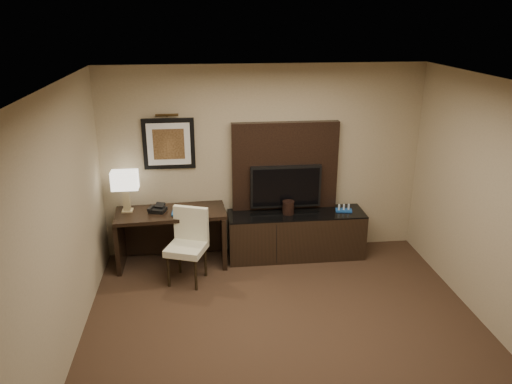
{
  "coord_description": "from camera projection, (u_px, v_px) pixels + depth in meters",
  "views": [
    {
      "loc": [
        -0.87,
        -4.21,
        3.34
      ],
      "look_at": [
        -0.18,
        1.8,
        1.15
      ],
      "focal_mm": 35.0,
      "sensor_mm": 36.0,
      "label": 1
    }
  ],
  "objects": [
    {
      "name": "desk",
      "position": [
        172.0,
        238.0,
        6.9
      ],
      "size": [
        1.51,
        0.73,
        0.79
      ],
      "primitive_type": "cube",
      "rotation": [
        0.0,
        0.0,
        0.06
      ],
      "color": "black",
      "rests_on": "floor"
    },
    {
      "name": "credenza",
      "position": [
        296.0,
        234.0,
        7.15
      ],
      "size": [
        1.93,
        0.54,
        0.67
      ],
      "primitive_type": "cube",
      "rotation": [
        0.0,
        0.0,
        -0.0
      ],
      "color": "black",
      "rests_on": "floor"
    },
    {
      "name": "wall_back",
      "position": [
        263.0,
        161.0,
        7.04
      ],
      "size": [
        4.5,
        0.01,
        2.7
      ],
      "primitive_type": "cube",
      "color": "tan",
      "rests_on": "floor"
    },
    {
      "name": "desk_chair",
      "position": [
        186.0,
        248.0,
        6.4
      ],
      "size": [
        0.62,
        0.66,
        0.96
      ],
      "primitive_type": null,
      "rotation": [
        0.0,
        0.0,
        -0.36
      ],
      "color": "#EAE7C3",
      "rests_on": "floor"
    },
    {
      "name": "floor",
      "position": [
        293.0,
        355.0,
        5.16
      ],
      "size": [
        4.5,
        5.0,
        0.01
      ],
      "primitive_type": "cube",
      "color": "#352217",
      "rests_on": "ground"
    },
    {
      "name": "desk_phone",
      "position": [
        158.0,
        208.0,
        6.73
      ],
      "size": [
        0.26,
        0.24,
        0.1
      ],
      "primitive_type": null,
      "rotation": [
        0.0,
        0.0,
        -0.31
      ],
      "color": "black",
      "rests_on": "desk"
    },
    {
      "name": "picture_light",
      "position": [
        167.0,
        115.0,
        6.6
      ],
      "size": [
        0.04,
        0.04,
        0.3
      ],
      "primitive_type": "cylinder",
      "color": "#3E2C14",
      "rests_on": "wall_back"
    },
    {
      "name": "book",
      "position": [
        176.0,
        205.0,
        6.7
      ],
      "size": [
        0.16,
        0.09,
        0.22
      ],
      "primitive_type": "imported",
      "rotation": [
        0.0,
        0.0,
        0.42
      ],
      "color": "#9F957D",
      "rests_on": "desk"
    },
    {
      "name": "table_lamp",
      "position": [
        126.0,
        190.0,
        6.67
      ],
      "size": [
        0.38,
        0.23,
        0.61
      ],
      "primitive_type": null,
      "rotation": [
        0.0,
        0.0,
        -0.05
      ],
      "color": "tan",
      "rests_on": "desk"
    },
    {
      "name": "ceiling",
      "position": [
        301.0,
        92.0,
        4.24
      ],
      "size": [
        4.5,
        5.0,
        0.01
      ],
      "primitive_type": "cube",
      "color": "silver",
      "rests_on": "wall_back"
    },
    {
      "name": "ice_bucket",
      "position": [
        288.0,
        207.0,
        6.98
      ],
      "size": [
        0.21,
        0.21,
        0.19
      ],
      "primitive_type": "cylinder",
      "rotation": [
        0.0,
        0.0,
        0.28
      ],
      "color": "black",
      "rests_on": "credenza"
    },
    {
      "name": "tv",
      "position": [
        286.0,
        186.0,
        7.03
      ],
      "size": [
        1.0,
        0.08,
        0.6
      ],
      "primitive_type": "cube",
      "color": "black",
      "rests_on": "tv_wall_panel"
    },
    {
      "name": "tv_wall_panel",
      "position": [
        285.0,
        167.0,
        7.04
      ],
      "size": [
        1.5,
        0.12,
        1.3
      ],
      "primitive_type": "cube",
      "color": "black",
      "rests_on": "wall_back"
    },
    {
      "name": "artwork",
      "position": [
        169.0,
        144.0,
        6.78
      ],
      "size": [
        0.7,
        0.04,
        0.7
      ],
      "primitive_type": "cube",
      "color": "black",
      "rests_on": "wall_back"
    },
    {
      "name": "wall_left",
      "position": [
        50.0,
        248.0,
        4.46
      ],
      "size": [
        0.01,
        5.0,
        2.7
      ],
      "primitive_type": "cube",
      "color": "tan",
      "rests_on": "floor"
    },
    {
      "name": "blue_folder",
      "position": [
        181.0,
        211.0,
        6.74
      ],
      "size": [
        0.24,
        0.32,
        0.02
      ],
      "primitive_type": "cube",
      "rotation": [
        0.0,
        0.0,
        -0.04
      ],
      "color": "#164E95",
      "rests_on": "desk"
    },
    {
      "name": "minibar_tray",
      "position": [
        344.0,
        208.0,
        7.1
      ],
      "size": [
        0.25,
        0.18,
        0.08
      ],
      "primitive_type": null,
      "rotation": [
        0.0,
        0.0,
        -0.2
      ],
      "color": "#174997",
      "rests_on": "credenza"
    }
  ]
}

